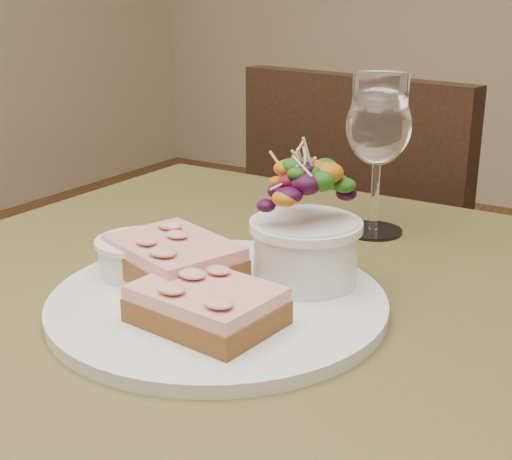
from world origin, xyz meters
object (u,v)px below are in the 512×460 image
Objects in this scene: salad_bowl at (306,222)px; dinner_plate at (218,302)px; cafe_table at (252,393)px; ramekin at (138,254)px; wine_glass at (378,131)px; sandwich_back at (174,258)px; sandwich_front at (206,305)px; chair_far at (388,375)px.

dinner_plate is at bearing -123.78° from salad_bowl.
cafe_table is 0.11m from dinner_plate.
wine_glass is (0.13, 0.27, 0.09)m from ramekin.
ramekin is at bearing -159.60° from sandwich_back.
sandwich_front is 0.71× the size of wine_glass.
salad_bowl is at bearing 56.22° from dinner_plate.
sandwich_front is at bearing -91.80° from wine_glass.
wine_glass is at bearing 90.70° from sandwich_back.
ramekin is (0.00, -0.72, 0.49)m from chair_far.
wine_glass is (-0.02, 0.20, 0.05)m from salad_bowl.
chair_far is at bearing 103.13° from salad_bowl.
salad_bowl reaches higher than sandwich_front.
sandwich_front is 0.86× the size of sandwich_back.
ramekin is 0.32m from wine_glass.
ramekin is (-0.11, -0.03, 0.13)m from cafe_table.
dinner_plate is at bearing -96.91° from wine_glass.
sandwich_front is 0.13m from salad_bowl.
dinner_plate is (-0.02, -0.03, 0.11)m from cafe_table.
salad_bowl is 0.21m from wine_glass.
wine_glass is at bearing 115.86° from chair_far.
wine_glass reaches higher than cafe_table.
cafe_table is at bearing 101.07° from sandwich_front.
ramekin is 0.60× the size of salad_bowl.
wine_glass is (0.13, -0.45, 0.58)m from chair_far.
cafe_table is at bearing 65.21° from dinner_plate.
ramekin is at bearing -115.80° from wine_glass.
cafe_table is 10.53× the size of ramekin.
sandwich_front reaches higher than cafe_table.
sandwich_back is 0.04m from ramekin.
dinner_plate is 0.30m from wine_glass.
sandwich_front is 0.09m from sandwich_back.
salad_bowl is at bearing 52.27° from sandwich_back.
cafe_table is at bearing 108.68° from chair_far.
chair_far is 7.24× the size of sandwich_front.
sandwich_front is 1.64× the size of ramekin.
sandwich_front is at bearing -102.17° from salad_bowl.
sandwich_front is 0.34m from wine_glass.
dinner_plate is at bearing -114.79° from cafe_table.
sandwich_back is 0.30m from wine_glass.
sandwich_front is at bearing 108.24° from chair_far.
dinner_plate is 2.43× the size of salad_bowl.
sandwich_back is 1.90× the size of ramekin.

